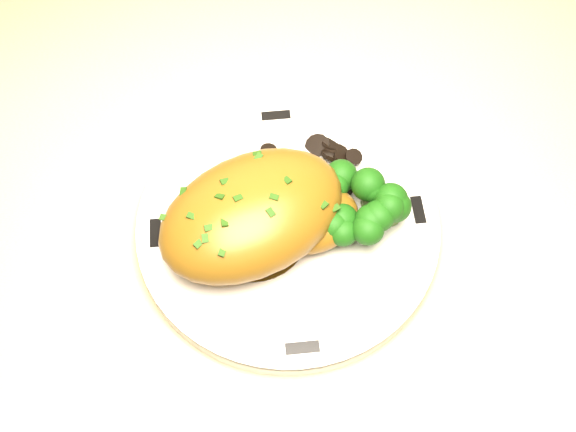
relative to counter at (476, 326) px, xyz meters
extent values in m
cube|color=brown|center=(0.00, 0.00, -0.02)|extent=(2.15, 0.70, 0.93)
cylinder|color=silver|center=(-0.29, -0.03, 0.48)|extent=(0.30, 0.30, 0.02)
cube|color=black|center=(-0.28, 0.08, 0.49)|extent=(0.03, 0.01, 0.00)
cube|color=black|center=(-0.40, -0.02, 0.49)|extent=(0.01, 0.03, 0.00)
cube|color=black|center=(-0.31, -0.14, 0.49)|extent=(0.03, 0.01, 0.00)
cube|color=black|center=(-0.18, -0.04, 0.49)|extent=(0.01, 0.03, 0.00)
cylinder|color=#332309|center=(-0.32, -0.03, 0.49)|extent=(0.09, 0.09, 0.00)
ellipsoid|color=brown|center=(-0.32, -0.03, 0.52)|extent=(0.18, 0.15, 0.06)
ellipsoid|color=brown|center=(-0.27, -0.04, 0.51)|extent=(0.09, 0.07, 0.03)
cube|color=#1A390B|center=(-0.37, -0.04, 0.55)|extent=(0.01, 0.01, 0.00)
cube|color=#1A390B|center=(-0.35, -0.04, 0.55)|extent=(0.01, 0.01, 0.00)
cube|color=#1A390B|center=(-0.33, -0.03, 0.55)|extent=(0.01, 0.01, 0.00)
cube|color=#1A390B|center=(-0.32, -0.03, 0.55)|extent=(0.01, 0.01, 0.00)
cube|color=#1A390B|center=(-0.30, -0.02, 0.55)|extent=(0.01, 0.01, 0.00)
cube|color=#1A390B|center=(-0.28, -0.01, 0.55)|extent=(0.01, 0.01, 0.00)
cylinder|color=black|center=(-0.23, 0.01, 0.49)|extent=(0.02, 0.01, 0.01)
cylinder|color=black|center=(-0.23, 0.02, 0.50)|extent=(0.02, 0.02, 0.01)
cylinder|color=black|center=(-0.24, 0.03, 0.50)|extent=(0.02, 0.02, 0.01)
cylinder|color=black|center=(-0.25, 0.03, 0.49)|extent=(0.02, 0.02, 0.01)
cylinder|color=black|center=(-0.27, 0.03, 0.50)|extent=(0.02, 0.02, 0.01)
cylinder|color=black|center=(-0.28, 0.03, 0.50)|extent=(0.02, 0.03, 0.01)
cylinder|color=black|center=(-0.29, 0.02, 0.49)|extent=(0.02, 0.02, 0.01)
cylinder|color=black|center=(-0.29, 0.01, 0.50)|extent=(0.02, 0.02, 0.00)
cylinder|color=black|center=(-0.29, 0.01, 0.50)|extent=(0.03, 0.03, 0.01)
cylinder|color=black|center=(-0.28, 0.00, 0.49)|extent=(0.03, 0.03, 0.02)
cylinder|color=black|center=(-0.27, -0.01, 0.50)|extent=(0.03, 0.03, 0.01)
cylinder|color=black|center=(-0.25, -0.01, 0.50)|extent=(0.03, 0.03, 0.01)
cylinder|color=black|center=(-0.24, 0.00, 0.49)|extent=(0.03, 0.03, 0.01)
cylinder|color=black|center=(-0.23, 0.01, 0.50)|extent=(0.03, 0.03, 0.01)
cylinder|color=#537431|center=(-0.27, -0.02, 0.50)|extent=(0.02, 0.02, 0.02)
sphere|color=black|center=(-0.27, -0.02, 0.52)|extent=(0.02, 0.02, 0.02)
cylinder|color=#537431|center=(-0.25, -0.02, 0.50)|extent=(0.02, 0.02, 0.02)
sphere|color=black|center=(-0.25, -0.02, 0.52)|extent=(0.02, 0.02, 0.02)
cylinder|color=#537431|center=(-0.22, -0.03, 0.50)|extent=(0.02, 0.02, 0.02)
sphere|color=black|center=(-0.22, -0.03, 0.52)|extent=(0.02, 0.02, 0.02)
cylinder|color=#537431|center=(-0.26, -0.05, 0.50)|extent=(0.02, 0.02, 0.02)
sphere|color=black|center=(-0.26, -0.05, 0.52)|extent=(0.02, 0.02, 0.02)
cylinder|color=#537431|center=(-0.23, -0.06, 0.50)|extent=(0.02, 0.02, 0.02)
sphere|color=black|center=(-0.23, -0.06, 0.52)|extent=(0.02, 0.02, 0.02)
cylinder|color=#537431|center=(-0.21, -0.05, 0.50)|extent=(0.02, 0.02, 0.02)
sphere|color=black|center=(-0.21, -0.05, 0.52)|extent=(0.02, 0.02, 0.02)
camera|label=1|loc=(-0.35, -0.31, 1.02)|focal=45.00mm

